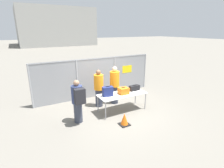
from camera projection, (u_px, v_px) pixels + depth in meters
ground_plane at (116, 110)px, 7.50m from camera, size 120.00×120.00×0.00m
fence_section at (97, 77)px, 8.81m from camera, size 6.22×0.07×1.99m
inspection_table at (122, 95)px, 7.27m from camera, size 2.04×0.83×0.77m
suitcase_navy at (108, 91)px, 6.96m from camera, size 0.44×0.28×0.41m
suitcase_orange at (123, 91)px, 7.21m from camera, size 0.40×0.33×0.29m
suitcase_black at (134, 88)px, 7.63m from camera, size 0.48×0.22×0.25m
traveler_hooded at (78, 100)px, 6.27m from camera, size 0.40×0.63×1.63m
security_worker_near at (115, 85)px, 7.99m from camera, size 0.43×0.43×1.75m
security_worker_far at (99, 88)px, 7.67m from camera, size 0.42×0.42×1.68m
utility_trailer at (95, 77)px, 11.13m from camera, size 4.20×2.24×0.66m
distant_hangar at (54, 27)px, 38.34m from camera, size 14.94×12.24×7.57m
traffic_cone at (124, 120)px, 6.31m from camera, size 0.36×0.36×0.45m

